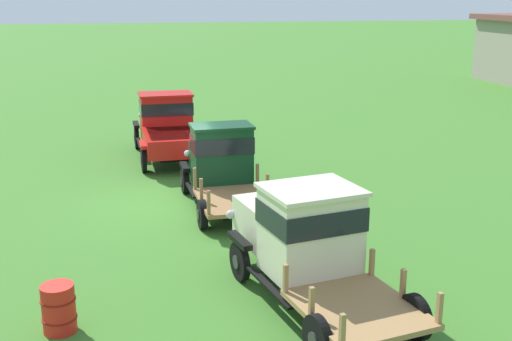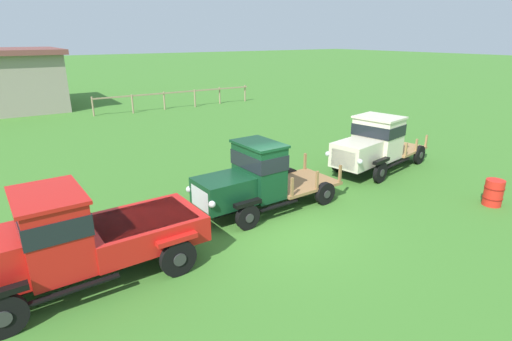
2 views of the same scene
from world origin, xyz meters
The scene contains 6 objects.
ground_plane centered at (0.00, 0.00, 0.00)m, with size 240.00×240.00×0.00m, color #3D7528.
paddock_fence centered at (5.65, 20.84, 0.93)m, with size 12.63×0.59×1.35m.
vintage_truck_foreground_near centered at (-5.53, 0.42, 1.15)m, with size 5.64×2.42×2.29m.
vintage_truck_second_in_line centered at (0.00, 1.50, 1.12)m, with size 5.14×2.20×2.25m.
vintage_truck_midrow_center centered at (6.24, 2.14, 1.20)m, with size 5.62×2.84×2.27m.
oil_drum_beside_row centered at (6.85, -2.48, 0.44)m, with size 0.62×0.62×0.88m.
Camera 2 is at (-6.47, -8.34, 5.37)m, focal length 28.00 mm.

